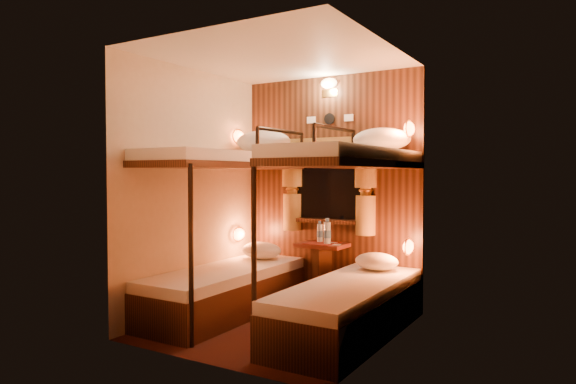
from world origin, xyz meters
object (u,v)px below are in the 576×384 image
Objects in this scene: bottle_right at (327,233)px; bunk_left at (226,257)px; bunk_right at (349,270)px; bottle_left at (320,233)px; table at (322,266)px.

bunk_left is at bearing -133.55° from bottle_right.
bottle_left is at bearing 129.93° from bunk_right.
bunk_right is 7.18× the size of bottle_right.
bunk_right is at bearing -50.07° from bottle_left.
table is 0.34m from bottle_left.
bottle_left is (-0.06, 0.07, 0.33)m from table.
bunk_right is at bearing -50.33° from table.
bunk_right is (1.30, 0.00, 0.00)m from bunk_left.
table is 2.91× the size of bottle_left.
bunk_right is at bearing 0.00° from bunk_left.
bottle_left is 0.16m from bottle_right.
bottle_left is (0.59, 0.85, 0.19)m from bunk_left.
bunk_left is 1.02m from table.
bottle_right is (0.13, -0.09, 0.02)m from bottle_left.
bunk_right reaches higher than bottle_left.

